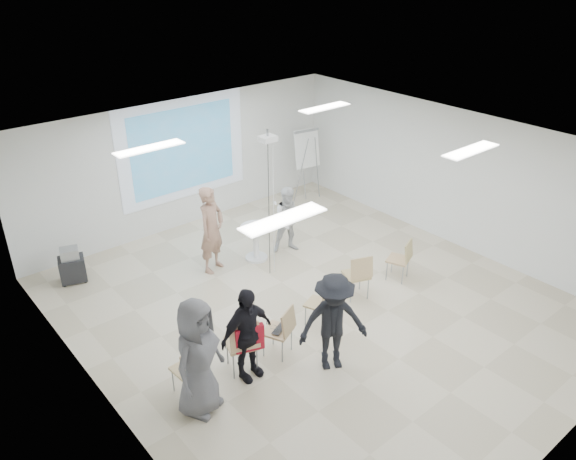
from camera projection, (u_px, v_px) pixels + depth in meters
floor at (315, 307)px, 10.47m from camera, size 8.00×9.00×0.10m
ceiling at (320, 148)px, 9.06m from camera, size 8.00×9.00×0.10m
wall_back at (183, 163)px, 12.87m from camera, size 8.00×0.10×3.00m
wall_left at (93, 324)px, 7.45m from camera, size 0.10×9.00×3.00m
wall_right at (456, 178)px, 12.08m from camera, size 0.10×9.00×3.00m
projection_halo at (183, 149)px, 12.66m from camera, size 3.20×0.01×2.30m
projection_image at (184, 149)px, 12.65m from camera, size 2.60×0.01×1.90m
pedestal_table at (256, 240)px, 11.77m from camera, size 0.76×0.76×0.79m
player_left at (211, 224)px, 11.13m from camera, size 0.89×0.76×2.06m
player_right at (289, 217)px, 11.93m from camera, size 0.99×0.92×1.63m
controller_left at (211, 203)px, 11.25m from camera, size 0.08×0.13×0.04m
controller_right at (275, 203)px, 11.87m from camera, size 0.08×0.11×0.04m
chair_far_left at (190, 367)px, 8.16m from camera, size 0.43×0.46×0.86m
chair_left_mid at (243, 342)px, 8.55m from camera, size 0.60×0.63×0.99m
chair_left_inner at (282, 328)px, 8.95m from camera, size 0.57×0.58×0.90m
chair_center at (322, 301)px, 9.69m from camera, size 0.52×0.53×0.84m
chair_right_inner at (358, 273)px, 10.40m from camera, size 0.57×0.59×0.93m
chair_right_far at (402, 257)px, 11.01m from camera, size 0.54×0.56×0.87m
red_jacket at (249, 338)px, 8.42m from camera, size 0.46×0.25×0.43m
laptop at (277, 329)px, 9.02m from camera, size 0.40×0.35×0.03m
audience_left at (246, 328)px, 8.34m from camera, size 1.08×0.68×1.81m
audience_mid at (334, 317)px, 8.52m from camera, size 1.40×1.17×1.90m
audience_outer at (197, 351)px, 7.68m from camera, size 1.18×1.01×2.05m
flipchart_easel at (307, 149)px, 14.07m from camera, size 0.81×0.62×1.88m
av_cart at (72, 266)px, 11.04m from camera, size 0.58×0.52×0.73m
ceiling_projector at (268, 146)px, 10.29m from camera, size 0.30×0.25×3.00m
fluor_panel_nw at (149, 148)px, 9.31m from camera, size 1.20×0.30×0.02m
fluor_panel_ne at (325, 107)px, 11.60m from camera, size 1.20×0.30×0.02m
fluor_panel_sw at (284, 219)px, 6.93m from camera, size 1.20×0.30×0.02m
fluor_panel_se at (471, 150)px, 9.21m from camera, size 1.20×0.30×0.02m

